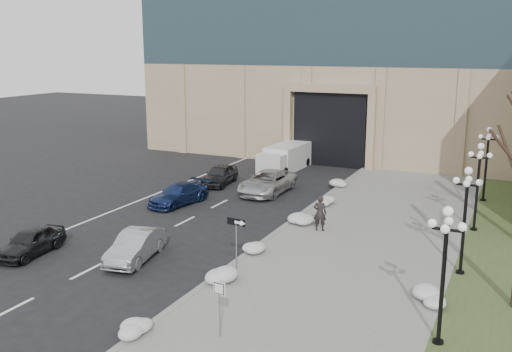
# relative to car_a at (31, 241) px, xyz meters

# --- Properties ---
(sidewalk) EXTENTS (9.00, 40.00, 0.12)m
(sidewalk) POSITION_rel_car_a_xyz_m (13.78, 7.49, -0.58)
(sidewalk) COLOR gray
(sidewalk) RESTS_ON ground
(curb) EXTENTS (0.30, 40.00, 0.14)m
(curb) POSITION_rel_car_a_xyz_m (9.28, 7.49, -0.57)
(curb) COLOR gray
(curb) RESTS_ON ground
(grass_strip) EXTENTS (4.00, 40.00, 0.10)m
(grass_strip) POSITION_rel_car_a_xyz_m (20.28, 7.49, -0.59)
(grass_strip) COLOR #394B25
(grass_strip) RESTS_ON ground
(car_a) EXTENTS (1.91, 3.91, 1.28)m
(car_a) POSITION_rel_car_a_xyz_m (0.00, 0.00, 0.00)
(car_a) COLOR black
(car_a) RESTS_ON ground
(car_b) EXTENTS (2.20, 4.25, 1.33)m
(car_b) POSITION_rel_car_a_xyz_m (4.90, 1.53, 0.03)
(car_b) COLOR #9B9DA2
(car_b) RESTS_ON ground
(car_c) EXTENTS (2.52, 4.64, 1.28)m
(car_c) POSITION_rel_car_a_xyz_m (1.52, 10.38, -0.00)
(car_c) COLOR navy
(car_c) RESTS_ON ground
(car_d) EXTENTS (2.56, 5.39, 1.48)m
(car_d) POSITION_rel_car_a_xyz_m (5.38, 15.24, 0.10)
(car_d) COLOR silver
(car_d) RESTS_ON ground
(car_e) EXTENTS (2.21, 4.29, 1.40)m
(car_e) POSITION_rel_car_a_xyz_m (1.30, 16.04, 0.06)
(car_e) COLOR #29292E
(car_e) RESTS_ON ground
(pedestrian) EXTENTS (0.76, 0.56, 1.90)m
(pedestrian) POSITION_rel_car_a_xyz_m (11.23, 8.89, 0.43)
(pedestrian) COLOR black
(pedestrian) RESTS_ON sidewalk
(box_truck) EXTENTS (2.44, 6.24, 1.95)m
(box_truck) POSITION_rel_car_a_xyz_m (3.64, 22.59, 0.30)
(box_truck) COLOR silver
(box_truck) RESTS_ON ground
(one_way_sign) EXTENTS (0.93, 0.26, 2.49)m
(one_way_sign) POSITION_rel_car_a_xyz_m (9.99, 2.01, 1.42)
(one_way_sign) COLOR slate
(one_way_sign) RESTS_ON ground
(keep_sign) EXTENTS (0.44, 0.07, 2.07)m
(keep_sign) POSITION_rel_car_a_xyz_m (11.92, -3.23, 0.88)
(keep_sign) COLOR slate
(keep_sign) RESTS_ON ground
(snow_clump_b) EXTENTS (1.10, 1.60, 0.36)m
(snow_clump_b) POSITION_rel_car_a_xyz_m (9.56, -4.49, -0.34)
(snow_clump_b) COLOR silver
(snow_clump_b) RESTS_ON sidewalk
(snow_clump_c) EXTENTS (1.10, 1.60, 0.36)m
(snow_clump_c) POSITION_rel_car_a_xyz_m (9.80, 0.93, -0.34)
(snow_clump_c) COLOR silver
(snow_clump_c) RESTS_ON sidewalk
(snow_clump_d) EXTENTS (1.10, 1.60, 0.36)m
(snow_clump_d) POSITION_rel_car_a_xyz_m (9.75, 4.82, -0.34)
(snow_clump_d) COLOR silver
(snow_clump_d) RESTS_ON sidewalk
(snow_clump_e) EXTENTS (1.10, 1.60, 0.36)m
(snow_clump_e) POSITION_rel_car_a_xyz_m (9.93, 9.85, -0.34)
(snow_clump_e) COLOR silver
(snow_clump_e) RESTS_ON sidewalk
(snow_clump_f) EXTENTS (1.10, 1.60, 0.36)m
(snow_clump_f) POSITION_rel_car_a_xyz_m (9.92, 13.79, -0.34)
(snow_clump_f) COLOR silver
(snow_clump_f) RESTS_ON sidewalk
(snow_clump_g) EXTENTS (1.10, 1.60, 0.36)m
(snow_clump_g) POSITION_rel_car_a_xyz_m (9.56, 18.62, -0.34)
(snow_clump_g) COLOR silver
(snow_clump_g) RESTS_ON sidewalk
(snow_clump_i) EXTENTS (1.10, 1.60, 0.36)m
(snow_clump_i) POSITION_rel_car_a_xyz_m (18.00, 2.53, -0.34)
(snow_clump_i) COLOR silver
(snow_clump_i) RESTS_ON sidewalk
(lamppost_a) EXTENTS (1.18, 1.18, 4.76)m
(lamppost_a) POSITION_rel_car_a_xyz_m (18.58, -0.51, 2.43)
(lamppost_a) COLOR black
(lamppost_a) RESTS_ON ground
(lamppost_b) EXTENTS (1.18, 1.18, 4.76)m
(lamppost_b) POSITION_rel_car_a_xyz_m (18.58, 5.99, 2.43)
(lamppost_b) COLOR black
(lamppost_b) RESTS_ON ground
(lamppost_c) EXTENTS (1.18, 1.18, 4.76)m
(lamppost_c) POSITION_rel_car_a_xyz_m (18.58, 12.49, 2.43)
(lamppost_c) COLOR black
(lamppost_c) RESTS_ON ground
(lamppost_d) EXTENTS (1.18, 1.18, 4.76)m
(lamppost_d) POSITION_rel_car_a_xyz_m (18.58, 18.99, 2.43)
(lamppost_d) COLOR black
(lamppost_d) RESTS_ON ground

